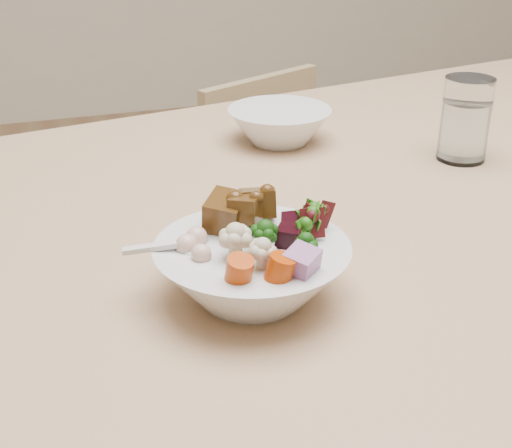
% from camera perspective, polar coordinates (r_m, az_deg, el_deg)
% --- Properties ---
extents(dining_table, '(1.86, 1.25, 0.81)m').
position_cam_1_polar(dining_table, '(1.09, 17.68, 0.06)').
color(dining_table, tan).
rests_on(dining_table, ground).
extents(chair_far, '(0.47, 0.47, 0.77)m').
position_cam_1_polar(chair_far, '(1.71, 2.63, 0.08)').
color(chair_far, tan).
rests_on(chair_far, ground).
extents(food_bowl, '(0.19, 0.19, 0.10)m').
position_cam_1_polar(food_bowl, '(0.69, -0.23, -3.42)').
color(food_bowl, silver).
rests_on(food_bowl, dining_table).
extents(soup_spoon, '(0.08, 0.04, 0.02)m').
position_cam_1_polar(soup_spoon, '(0.68, -5.76, -2.08)').
color(soup_spoon, silver).
rests_on(soup_spoon, food_bowl).
extents(water_glass, '(0.07, 0.07, 0.12)m').
position_cam_1_polar(water_glass, '(1.07, 16.37, 7.78)').
color(water_glass, white).
rests_on(water_glass, dining_table).
extents(side_bowl, '(0.16, 0.16, 0.05)m').
position_cam_1_polar(side_bowl, '(1.11, 1.88, 7.87)').
color(side_bowl, silver).
rests_on(side_bowl, dining_table).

